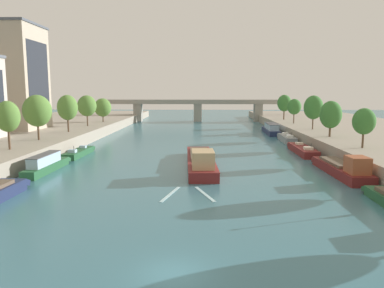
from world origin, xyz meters
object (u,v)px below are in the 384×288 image
tree_left_far (67,108)px  tree_right_far (313,107)px  tree_right_second (294,107)px  tree_left_past_mid (8,117)px  moored_boat_right_midway (271,129)px  tree_right_midway (284,103)px  moored_boat_right_end (302,150)px  bridge_far (198,107)px  moored_boat_left_end (46,164)px  barge_midriver (201,160)px  tree_right_third (364,121)px  tree_right_by_lamp (331,115)px  moored_boat_left_far (79,152)px  moored_boat_right_upstream (287,138)px  tree_left_midway (103,108)px  tree_left_distant (87,106)px  moored_boat_right_far (343,168)px  tree_left_second (37,111)px

tree_left_far → tree_right_far: 52.29m
tree_right_second → tree_left_past_mid: bearing=-138.4°
moored_boat_right_midway → tree_right_midway: size_ratio=2.18×
moored_boat_right_end → bridge_far: (-19.07, 69.56, 4.37)m
moored_boat_left_end → bridge_far: bridge_far is taller
barge_midriver → tree_right_third: tree_right_third is taller
tree_right_by_lamp → tree_right_second: tree_right_by_lamp is taller
moored_boat_left_far → tree_right_second: 58.02m
tree_right_by_lamp → bridge_far: (-25.15, 65.03, -1.45)m
moored_boat_left_far → moored_boat_right_upstream: bearing=25.7°
moored_boat_left_end → tree_right_third: tree_right_third is taller
moored_boat_right_end → tree_right_by_lamp: 9.56m
moored_boat_left_far → moored_boat_right_upstream: 42.99m
tree_right_by_lamp → tree_right_far: (0.78, 13.52, 0.75)m
tree_left_midway → tree_right_third: 68.84m
tree_left_far → tree_right_second: bearing=23.3°
moored_boat_right_end → tree_right_by_lamp: size_ratio=1.98×
tree_left_far → tree_left_distant: size_ratio=1.03×
moored_boat_right_end → moored_boat_right_upstream: 15.38m
tree_right_third → barge_midriver: bearing=-172.1°
tree_left_far → bridge_far: (25.93, 58.22, -2.39)m
tree_right_far → tree_right_second: 15.42m
moored_boat_right_far → bridge_far: (-19.58, 86.85, 4.04)m
tree_left_far → tree_right_second: size_ratio=1.19×
barge_midriver → tree_left_distant: 46.79m
tree_left_midway → tree_right_by_lamp: size_ratio=0.98×
moored_boat_left_end → moored_boat_left_far: bearing=89.0°
moored_boat_left_end → moored_boat_right_upstream: bearing=38.8°
moored_boat_left_far → bridge_far: (18.97, 72.85, 4.46)m
moored_boat_right_upstream → tree_right_third: tree_right_third is taller
moored_boat_right_midway → barge_midriver: bearing=-112.2°
tree_left_past_mid → tree_left_far: tree_left_far is taller
barge_midriver → tree_left_midway: size_ratio=3.43×
moored_boat_right_far → moored_boat_right_end: (-0.51, 17.29, -0.33)m
moored_boat_right_end → tree_right_midway: size_ratio=1.79×
tree_left_distant → moored_boat_right_far: bearing=-42.6°
moored_boat_right_upstream → tree_right_midway: 33.18m
tree_left_second → tree_right_second: size_ratio=1.21×
tree_left_past_mid → bridge_far: (25.95, 81.86, -2.13)m
moored_boat_left_far → bridge_far: bridge_far is taller
tree_left_past_mid → bridge_far: 85.91m
tree_left_far → tree_right_second: (51.44, 22.11, -0.67)m
tree_left_distant → bridge_far: (26.04, 44.93, -2.23)m
tree_left_past_mid → tree_right_by_lamp: size_ratio=1.06×
tree_left_far → tree_right_by_lamp: (51.08, -6.81, -0.94)m
moored_boat_right_upstream → moored_boat_right_midway: bearing=92.0°
tree_left_past_mid → moored_boat_right_midway: bearing=43.7°
moored_boat_right_end → tree_right_midway: tree_right_midway is taller
moored_boat_left_end → moored_boat_right_upstream: 50.01m
tree_right_third → tree_right_midway: bearing=89.4°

